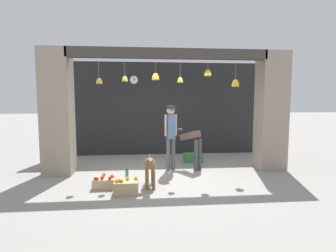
{
  "coord_description": "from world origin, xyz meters",
  "views": [
    {
      "loc": [
        -0.62,
        -6.36,
        1.85
      ],
      "look_at": [
        0.0,
        0.37,
        1.17
      ],
      "focal_mm": 28.0,
      "sensor_mm": 36.0,
      "label": 1
    }
  ],
  "objects_px": {
    "worker_stooping": "(191,143)",
    "fruit_crate_apples": "(104,182)",
    "produce_box_green": "(193,158)",
    "dog": "(150,166)",
    "fruit_crate_oranges": "(126,187)",
    "shopkeeper": "(171,132)",
    "water_bottle": "(127,175)",
    "wall_clock": "(134,80)"
  },
  "relations": [
    {
      "from": "dog",
      "to": "produce_box_green",
      "type": "height_order",
      "value": "dog"
    },
    {
      "from": "produce_box_green",
      "to": "fruit_crate_oranges",
      "type": "bearing_deg",
      "value": -126.34
    },
    {
      "from": "shopkeeper",
      "to": "produce_box_green",
      "type": "relative_size",
      "value": 3.25
    },
    {
      "from": "worker_stooping",
      "to": "fruit_crate_oranges",
      "type": "xyz_separation_m",
      "value": [
        -1.63,
        -1.73,
        -0.58
      ]
    },
    {
      "from": "worker_stooping",
      "to": "produce_box_green",
      "type": "bearing_deg",
      "value": 37.69
    },
    {
      "from": "worker_stooping",
      "to": "shopkeeper",
      "type": "bearing_deg",
      "value": 149.97
    },
    {
      "from": "shopkeeper",
      "to": "wall_clock",
      "type": "height_order",
      "value": "wall_clock"
    },
    {
      "from": "shopkeeper",
      "to": "wall_clock",
      "type": "xyz_separation_m",
      "value": [
        -1.01,
        2.02,
        1.49
      ]
    },
    {
      "from": "worker_stooping",
      "to": "wall_clock",
      "type": "distance_m",
      "value": 3.08
    },
    {
      "from": "dog",
      "to": "water_bottle",
      "type": "relative_size",
      "value": 3.07
    },
    {
      "from": "dog",
      "to": "fruit_crate_apples",
      "type": "bearing_deg",
      "value": -92.33
    },
    {
      "from": "dog",
      "to": "shopkeeper",
      "type": "height_order",
      "value": "shopkeeper"
    },
    {
      "from": "dog",
      "to": "shopkeeper",
      "type": "relative_size",
      "value": 0.48
    },
    {
      "from": "worker_stooping",
      "to": "produce_box_green",
      "type": "distance_m",
      "value": 0.96
    },
    {
      "from": "fruit_crate_apples",
      "to": "wall_clock",
      "type": "xyz_separation_m",
      "value": [
        0.53,
        3.29,
        2.39
      ]
    },
    {
      "from": "shopkeeper",
      "to": "water_bottle",
      "type": "distance_m",
      "value": 1.63
    },
    {
      "from": "worker_stooping",
      "to": "water_bottle",
      "type": "distance_m",
      "value": 1.98
    },
    {
      "from": "shopkeeper",
      "to": "fruit_crate_apples",
      "type": "distance_m",
      "value": 2.19
    },
    {
      "from": "worker_stooping",
      "to": "water_bottle",
      "type": "height_order",
      "value": "worker_stooping"
    },
    {
      "from": "worker_stooping",
      "to": "produce_box_green",
      "type": "relative_size",
      "value": 2.04
    },
    {
      "from": "dog",
      "to": "produce_box_green",
      "type": "distance_m",
      "value": 2.52
    },
    {
      "from": "fruit_crate_apples",
      "to": "produce_box_green",
      "type": "relative_size",
      "value": 0.85
    },
    {
      "from": "dog",
      "to": "fruit_crate_apples",
      "type": "height_order",
      "value": "dog"
    },
    {
      "from": "shopkeeper",
      "to": "worker_stooping",
      "type": "bearing_deg",
      "value": 172.45
    },
    {
      "from": "fruit_crate_apples",
      "to": "wall_clock",
      "type": "distance_m",
      "value": 4.1
    },
    {
      "from": "water_bottle",
      "to": "worker_stooping",
      "type": "bearing_deg",
      "value": 28.14
    },
    {
      "from": "produce_box_green",
      "to": "wall_clock",
      "type": "height_order",
      "value": "wall_clock"
    },
    {
      "from": "dog",
      "to": "wall_clock",
      "type": "relative_size",
      "value": 2.93
    },
    {
      "from": "produce_box_green",
      "to": "wall_clock",
      "type": "distance_m",
      "value": 3.2
    },
    {
      "from": "fruit_crate_oranges",
      "to": "shopkeeper",
      "type": "bearing_deg",
      "value": 57.31
    },
    {
      "from": "fruit_crate_apples",
      "to": "produce_box_green",
      "type": "height_order",
      "value": "fruit_crate_apples"
    },
    {
      "from": "shopkeeper",
      "to": "worker_stooping",
      "type": "distance_m",
      "value": 0.65
    },
    {
      "from": "dog",
      "to": "fruit_crate_oranges",
      "type": "height_order",
      "value": "dog"
    },
    {
      "from": "worker_stooping",
      "to": "fruit_crate_apples",
      "type": "bearing_deg",
      "value": 174.65
    },
    {
      "from": "worker_stooping",
      "to": "fruit_crate_oranges",
      "type": "height_order",
      "value": "worker_stooping"
    },
    {
      "from": "fruit_crate_oranges",
      "to": "fruit_crate_apples",
      "type": "xyz_separation_m",
      "value": [
        -0.49,
        0.38,
        -0.02
      ]
    },
    {
      "from": "fruit_crate_oranges",
      "to": "fruit_crate_apples",
      "type": "bearing_deg",
      "value": 141.63
    },
    {
      "from": "produce_box_green",
      "to": "water_bottle",
      "type": "distance_m",
      "value": 2.47
    },
    {
      "from": "shopkeeper",
      "to": "fruit_crate_oranges",
      "type": "relative_size",
      "value": 3.62
    },
    {
      "from": "produce_box_green",
      "to": "wall_clock",
      "type": "xyz_separation_m",
      "value": [
        -1.77,
        1.2,
        2.38
      ]
    },
    {
      "from": "water_bottle",
      "to": "fruit_crate_oranges",
      "type": "bearing_deg",
      "value": -87.37
    },
    {
      "from": "fruit_crate_apples",
      "to": "worker_stooping",
      "type": "bearing_deg",
      "value": 32.51
    }
  ]
}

